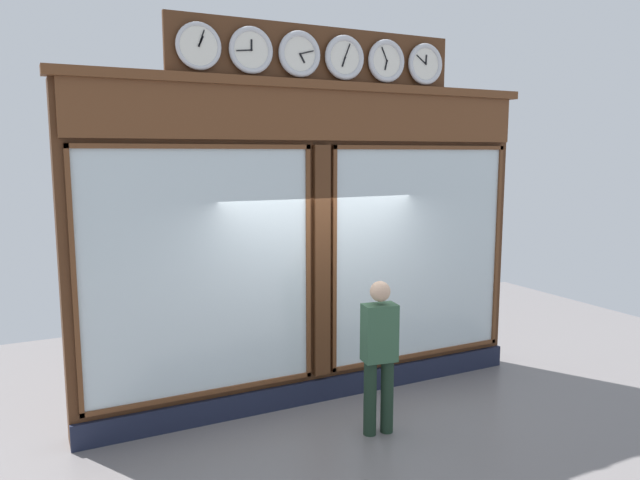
% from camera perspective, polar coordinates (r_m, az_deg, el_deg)
% --- Properties ---
extents(shop_facade, '(5.84, 0.42, 4.45)m').
position_cam_1_polar(shop_facade, '(7.27, -0.43, 0.06)').
color(shop_facade, '#4C2B16').
rests_on(shop_facade, ground_plane).
extents(pedestrian, '(0.39, 0.27, 1.69)m').
position_cam_1_polar(pedestrian, '(6.57, 5.63, -10.38)').
color(pedestrian, '#1C2F21').
rests_on(pedestrian, ground_plane).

